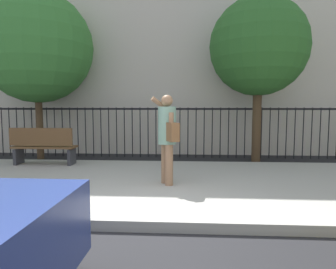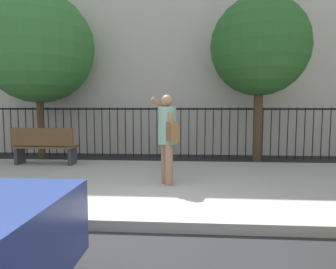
{
  "view_description": "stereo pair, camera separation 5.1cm",
  "coord_description": "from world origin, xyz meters",
  "views": [
    {
      "loc": [
        0.61,
        -3.82,
        1.65
      ],
      "look_at": [
        0.23,
        2.25,
        1.08
      ],
      "focal_mm": 32.78,
      "sensor_mm": 36.0,
      "label": 1
    },
    {
      "loc": [
        0.66,
        -3.82,
        1.65
      ],
      "look_at": [
        0.23,
        2.25,
        1.08
      ],
      "focal_mm": 32.78,
      "sensor_mm": 36.0,
      "label": 2
    }
  ],
  "objects": [
    {
      "name": "ground_plane",
      "position": [
        0.0,
        0.0,
        0.0
      ],
      "size": [
        60.0,
        60.0,
        0.0
      ],
      "primitive_type": "plane",
      "color": "black"
    },
    {
      "name": "sidewalk",
      "position": [
        0.0,
        2.2,
        0.07
      ],
      "size": [
        28.0,
        4.4,
        0.15
      ],
      "primitive_type": "cube",
      "color": "#9E9B93",
      "rests_on": "ground"
    },
    {
      "name": "building_facade",
      "position": [
        0.0,
        8.5,
        4.51
      ],
      "size": [
        28.0,
        4.0,
        9.03
      ],
      "primitive_type": "cube",
      "color": "beige",
      "rests_on": "ground"
    },
    {
      "name": "iron_fence",
      "position": [
        0.0,
        5.9,
        1.02
      ],
      "size": [
        12.03,
        0.04,
        1.6
      ],
      "color": "black",
      "rests_on": "ground"
    },
    {
      "name": "pedestrian_on_phone",
      "position": [
        0.24,
        1.92,
        1.14
      ],
      "size": [
        0.58,
        0.72,
        1.7
      ],
      "color": "#936B4C",
      "rests_on": "sidewalk"
    },
    {
      "name": "street_bench",
      "position": [
        -3.03,
        3.66,
        0.65
      ],
      "size": [
        1.6,
        0.45,
        0.95
      ],
      "color": "brown",
      "rests_on": "sidewalk"
    },
    {
      "name": "street_tree_mid",
      "position": [
        -3.95,
        5.37,
        3.41
      ],
      "size": [
        3.36,
        3.36,
        5.1
      ],
      "color": "#4C3823",
      "rests_on": "ground"
    },
    {
      "name": "street_tree_far",
      "position": [
        2.65,
        5.31,
        3.33
      ],
      "size": [
        2.82,
        2.82,
        4.75
      ],
      "color": "#4C3823",
      "rests_on": "ground"
    }
  ]
}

